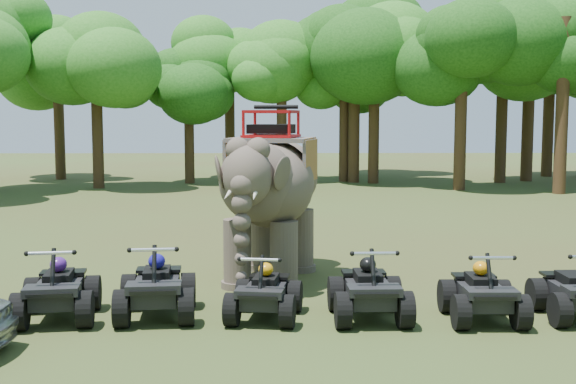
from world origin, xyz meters
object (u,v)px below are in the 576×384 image
atv_2 (265,285)px  atv_3 (369,282)px  elephant (271,193)px  atv_4 (483,285)px  atv_5 (576,283)px  atv_1 (156,279)px  atv_0 (57,282)px

atv_2 → atv_3: (1.79, -0.04, 0.06)m
elephant → atv_3: bearing=-48.5°
atv_4 → atv_5: (1.65, 0.12, -0.00)m
elephant → atv_1: 3.70m
atv_0 → atv_3: size_ratio=1.01×
atv_0 → atv_3: atv_0 is taller
atv_3 → atv_4: (1.92, -0.14, -0.03)m
atv_0 → atv_2: atv_0 is taller
atv_1 → atv_4: bearing=-8.6°
elephant → atv_2: bearing=-78.9°
atv_0 → atv_1: size_ratio=0.98×
elephant → atv_0: 4.88m
atv_1 → atv_4: (5.59, -0.31, -0.05)m
elephant → atv_5: elephant is taller
elephant → atv_3: 3.73m
atv_2 → atv_4: 3.72m
elephant → atv_2: 3.30m
atv_5 → elephant: bearing=149.1°
atv_3 → atv_4: 1.92m
atv_4 → atv_3: bearing=176.8°
atv_3 → atv_2: bearing=177.0°
atv_1 → atv_3: bearing=-8.2°
atv_0 → atv_5: bearing=-8.2°
atv_2 → atv_1: bearing=-175.8°
atv_2 → atv_5: 5.36m
atv_1 → elephant: bearing=50.7°
elephant → atv_5: size_ratio=2.66×
atv_0 → atv_2: size_ratio=1.11×
atv_3 → atv_5: 3.57m
elephant → atv_3: (1.71, -3.09, -1.20)m
atv_2 → atv_5: bearing=7.6°
atv_0 → atv_5: 8.90m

